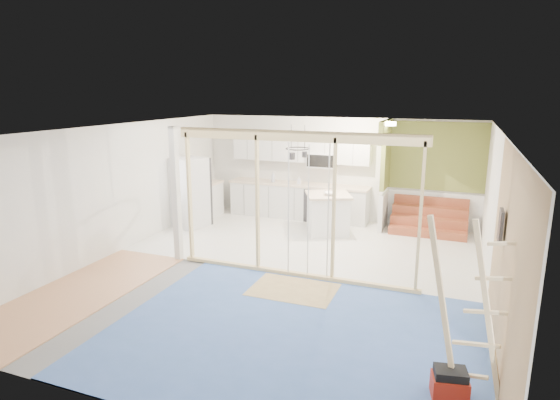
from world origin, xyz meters
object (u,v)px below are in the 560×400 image
at_px(island, 328,214).
at_px(toolbox, 450,385).
at_px(ladder, 471,311).
at_px(fridge, 189,193).

height_order(island, toolbox, island).
bearing_deg(island, ladder, -85.31).
bearing_deg(ladder, island, 132.74).
height_order(toolbox, ladder, ladder).
xyz_separation_m(island, toolbox, (2.83, -5.33, -0.30)).
bearing_deg(ladder, toolbox, -136.16).
distance_m(fridge, island, 3.36).
relative_size(fridge, toolbox, 4.02).
height_order(fridge, island, fridge).
bearing_deg(fridge, island, 26.37).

